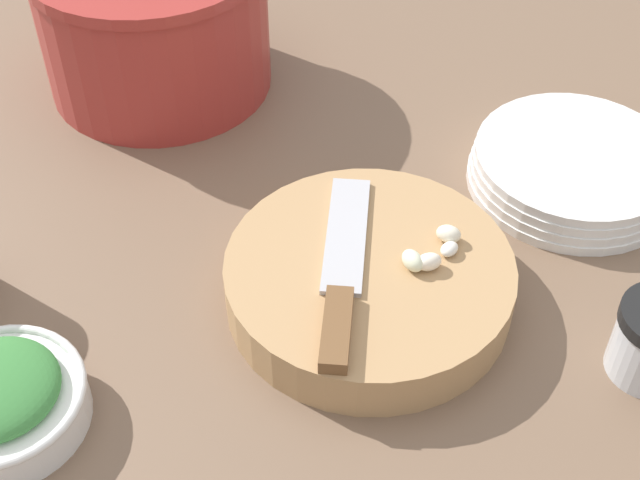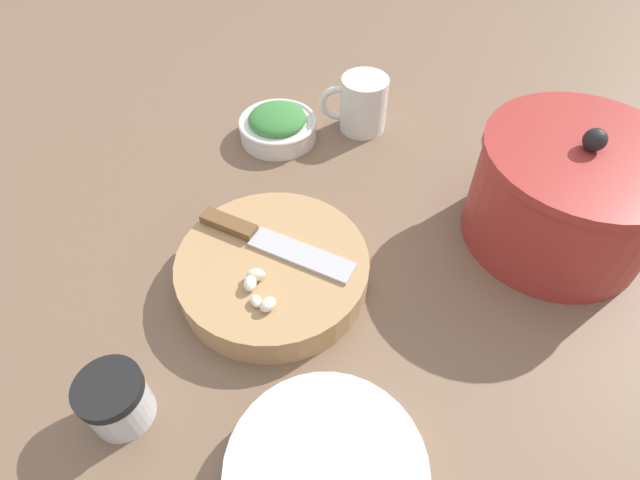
{
  "view_description": "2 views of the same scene",
  "coord_description": "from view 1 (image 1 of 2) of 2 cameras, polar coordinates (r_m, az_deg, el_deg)",
  "views": [
    {
      "loc": [
        0.01,
        -0.55,
        0.58
      ],
      "look_at": [
        0.05,
        -0.03,
        0.06
      ],
      "focal_mm": 50.0,
      "sensor_mm": 36.0,
      "label": 1
    },
    {
      "loc": [
        0.46,
        0.13,
        0.53
      ],
      "look_at": [
        0.07,
        0.01,
        0.07
      ],
      "focal_mm": 28.0,
      "sensor_mm": 36.0,
      "label": 2
    }
  ],
  "objects": [
    {
      "name": "plate_stack",
      "position": [
        0.91,
        15.91,
        4.44
      ],
      "size": [
        0.21,
        0.21,
        0.04
      ],
      "color": "silver",
      "rests_on": "ground_plane"
    },
    {
      "name": "garlic_cloves",
      "position": [
        0.75,
        7.2,
        -0.74
      ],
      "size": [
        0.06,
        0.05,
        0.02
      ],
      "color": "#F4E7CF",
      "rests_on": "cutting_board"
    },
    {
      "name": "stock_pot",
      "position": [
        1.0,
        -10.55,
        13.61
      ],
      "size": [
        0.25,
        0.25,
        0.18
      ],
      "color": "#9E2D28",
      "rests_on": "ground_plane"
    },
    {
      "name": "ground_plane",
      "position": [
        0.8,
        -4.08,
        -1.98
      ],
      "size": [
        5.0,
        5.0,
        0.0
      ],
      "primitive_type": "plane",
      "color": "brown"
    },
    {
      "name": "chef_knife",
      "position": [
        0.73,
        1.41,
        -2.42
      ],
      "size": [
        0.07,
        0.22,
        0.01
      ],
      "rotation": [
        0.0,
        0.0,
        6.1
      ],
      "color": "brown",
      "rests_on": "cutting_board"
    },
    {
      "name": "cutting_board",
      "position": [
        0.76,
        3.14,
        -2.66
      ],
      "size": [
        0.25,
        0.25,
        0.04
      ],
      "color": "tan",
      "rests_on": "ground_plane"
    }
  ]
}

